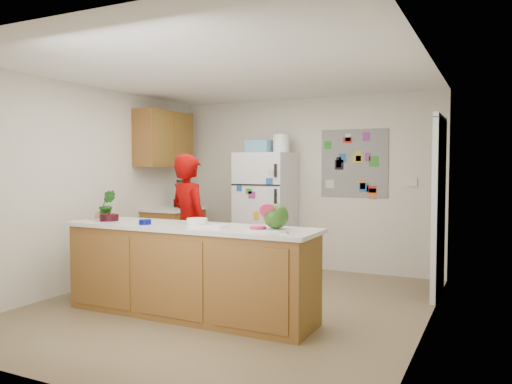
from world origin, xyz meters
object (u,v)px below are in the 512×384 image
at_px(person, 189,225).
at_px(cherry_bowl, 109,218).
at_px(refrigerator, 266,211).
at_px(watermelon, 276,216).

height_order(person, cherry_bowl, person).
height_order(refrigerator, cherry_bowl, refrigerator).
height_order(refrigerator, person, refrigerator).
relative_size(refrigerator, person, 1.03).
distance_m(refrigerator, cherry_bowl, 2.54).
xyz_separation_m(person, cherry_bowl, (-0.54, -0.74, 0.13)).
bearing_deg(refrigerator, cherry_bowl, -106.88).
distance_m(refrigerator, person, 1.71).
bearing_deg(refrigerator, person, -96.75).
bearing_deg(watermelon, refrigerator, 116.90).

